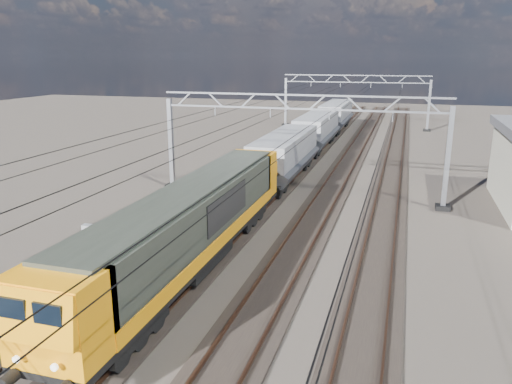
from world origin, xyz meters
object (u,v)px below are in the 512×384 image
(locomotive, at_px, (192,222))
(hopper_wagon_lead, at_px, (285,153))
(catenary_gantry_mid, at_px, (299,142))
(hopper_wagon_mid, at_px, (317,129))
(trackside_cabinet, at_px, (87,231))
(catenary_gantry_far, at_px, (355,99))
(hopper_wagon_third, at_px, (336,114))

(locomotive, xyz_separation_m, hopper_wagon_lead, (-0.00, 17.70, -0.09))
(catenary_gantry_mid, xyz_separation_m, hopper_wagon_mid, (-2.00, 18.63, -1.67))
(catenary_gantry_mid, distance_m, trackside_cabinet, 15.19)
(catenary_gantry_mid, relative_size, hopper_wagon_lead, 1.53)
(catenary_gantry_mid, bearing_deg, hopper_wagon_mid, 96.13)
(catenary_gantry_far, height_order, hopper_wagon_lead, catenary_gantry_far)
(catenary_gantry_far, height_order, hopper_wagon_third, catenary_gantry_far)
(catenary_gantry_mid, height_order, hopper_wagon_mid, catenary_gantry_mid)
(hopper_wagon_lead, xyz_separation_m, hopper_wagon_third, (0.00, 28.40, 0.00))
(trackside_cabinet, bearing_deg, hopper_wagon_third, 82.28)
(locomotive, relative_size, hopper_wagon_mid, 1.62)
(locomotive, relative_size, trackside_cabinet, 15.42)
(hopper_wagon_lead, height_order, hopper_wagon_mid, same)
(catenary_gantry_far, distance_m, hopper_wagon_third, 4.11)
(hopper_wagon_lead, distance_m, trackside_cabinet, 18.06)
(hopper_wagon_third, distance_m, trackside_cabinet, 45.78)
(catenary_gantry_mid, xyz_separation_m, locomotive, (-2.00, -13.27, -1.58))
(locomotive, distance_m, hopper_wagon_lead, 17.70)
(hopper_wagon_lead, relative_size, hopper_wagon_mid, 1.00)
(locomotive, distance_m, hopper_wagon_mid, 31.90)
(catenary_gantry_mid, relative_size, catenary_gantry_far, 1.00)
(hopper_wagon_third, bearing_deg, hopper_wagon_mid, -90.00)
(catenary_gantry_mid, xyz_separation_m, hopper_wagon_third, (-2.00, 32.83, -1.67))
(hopper_wagon_mid, relative_size, hopper_wagon_third, 1.00)
(hopper_wagon_lead, bearing_deg, trackside_cabinet, -109.79)
(hopper_wagon_mid, distance_m, hopper_wagon_third, 14.20)
(hopper_wagon_mid, xyz_separation_m, trackside_cabinet, (-6.10, -31.15, -1.19))
(catenary_gantry_mid, relative_size, hopper_wagon_third, 1.53)
(hopper_wagon_mid, height_order, trackside_cabinet, hopper_wagon_mid)
(catenary_gantry_far, bearing_deg, hopper_wagon_lead, -93.63)
(catenary_gantry_mid, bearing_deg, locomotive, -98.57)
(catenary_gantry_mid, xyz_separation_m, trackside_cabinet, (-8.10, -12.53, -2.86))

